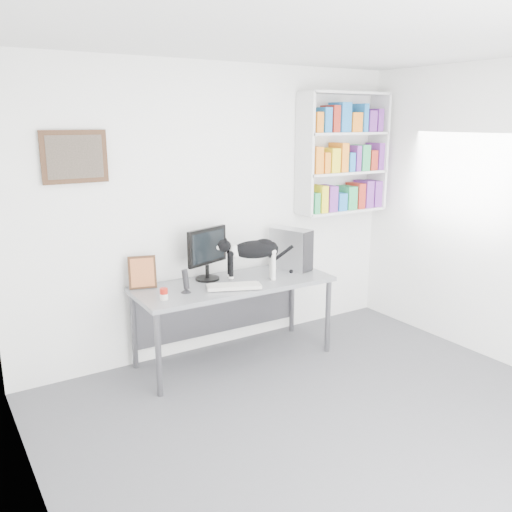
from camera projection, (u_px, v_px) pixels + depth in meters
name	position (u px, v px, depth m)	size (l,w,h in m)	color
room	(365.00, 253.00, 3.49)	(4.01, 4.01, 2.70)	#505055
bookshelf	(343.00, 153.00, 5.61)	(1.03, 0.28, 1.24)	silver
wall_art	(75.00, 157.00, 4.30)	(0.52, 0.04, 0.42)	#3F2314
desk	(234.00, 321.00, 5.01)	(1.82, 0.71, 0.76)	gray
monitor	(207.00, 254.00, 4.92)	(0.46, 0.22, 0.49)	black
keyboard	(234.00, 286.00, 4.72)	(0.47, 0.18, 0.04)	beige
pc_tower	(291.00, 249.00, 5.30)	(0.18, 0.40, 0.40)	#B2B2B7
speaker	(186.00, 281.00, 4.59)	(0.09, 0.09, 0.21)	black
leaning_print	(142.00, 272.00, 4.70)	(0.24, 0.10, 0.30)	#3F2314
soup_can	(164.00, 294.00, 4.42)	(0.07, 0.07, 0.10)	#AD190E
cat	(253.00, 260.00, 4.91)	(0.64, 0.17, 0.39)	black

